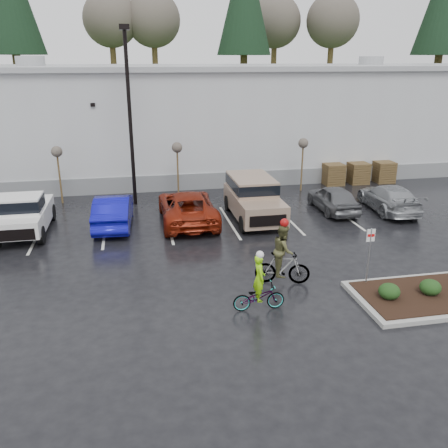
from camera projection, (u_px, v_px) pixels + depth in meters
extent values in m
plane|color=black|center=(263.00, 299.00, 15.90)|extent=(120.00, 120.00, 0.00)
cube|color=#B7BABC|center=(185.00, 118.00, 35.12)|extent=(60.00, 15.00, 7.00)
cube|color=slate|center=(200.00, 181.00, 29.12)|extent=(60.00, 0.12, 1.00)
cube|color=#999B9E|center=(183.00, 67.00, 33.95)|extent=(60.50, 15.50, 0.30)
cube|color=#2B431C|center=(163.00, 100.00, 56.59)|extent=(80.00, 25.00, 6.00)
cylinder|color=black|center=(130.00, 122.00, 24.80)|extent=(0.20, 0.20, 9.00)
cube|color=black|center=(124.00, 27.00, 23.28)|extent=(0.50, 1.00, 0.25)
cylinder|color=#49381D|center=(60.00, 179.00, 26.02)|extent=(0.10, 0.10, 2.80)
sphere|color=#474238|center=(57.00, 152.00, 25.53)|extent=(0.60, 0.60, 0.60)
cylinder|color=#49381D|center=(178.00, 173.00, 27.20)|extent=(0.10, 0.10, 2.80)
sphere|color=#474238|center=(177.00, 147.00, 26.71)|extent=(0.60, 0.60, 0.60)
cylinder|color=#49381D|center=(302.00, 168.00, 28.57)|extent=(0.10, 0.10, 2.80)
sphere|color=#474238|center=(303.00, 143.00, 28.07)|extent=(0.60, 0.60, 0.60)
cube|color=#49381D|center=(333.00, 174.00, 30.19)|extent=(1.20, 1.20, 1.35)
cube|color=#49381D|center=(358.00, 173.00, 30.50)|extent=(1.20, 1.20, 1.35)
cube|color=#49381D|center=(384.00, 172.00, 30.82)|extent=(1.20, 1.20, 1.35)
ellipsoid|color=black|center=(389.00, 291.00, 15.56)|extent=(0.70, 0.70, 0.52)
ellipsoid|color=black|center=(430.00, 287.00, 15.84)|extent=(0.70, 0.70, 0.52)
cylinder|color=gray|center=(368.00, 258.00, 16.41)|extent=(0.05, 0.05, 2.20)
cube|color=white|center=(371.00, 235.00, 16.13)|extent=(0.30, 0.02, 0.45)
cube|color=red|center=(371.00, 235.00, 16.12)|extent=(0.26, 0.02, 0.10)
imported|color=#0D0D99|center=(114.00, 211.00, 22.64)|extent=(1.89, 4.77, 1.54)
imported|color=maroon|center=(187.00, 207.00, 23.19)|extent=(2.61, 5.61, 1.56)
imported|color=#5C5E61|center=(333.00, 198.00, 24.90)|extent=(1.65, 4.09, 1.39)
imported|color=#9DA0A4|center=(389.00, 198.00, 24.99)|extent=(2.34, 4.93, 1.39)
imported|color=#3F3F44|center=(259.00, 297.00, 15.13)|extent=(1.69, 0.61, 0.88)
imported|color=#87DC0C|center=(259.00, 278.00, 14.91)|extent=(0.38, 0.57, 1.54)
sphere|color=silver|center=(260.00, 255.00, 14.65)|extent=(0.25, 0.25, 0.25)
imported|color=#3F3F44|center=(282.00, 268.00, 16.87)|extent=(1.96, 1.05, 1.18)
imported|color=#494927|center=(283.00, 250.00, 16.65)|extent=(0.72, 1.00, 1.85)
sphere|color=#990C0C|center=(284.00, 223.00, 16.31)|extent=(0.31, 0.31, 0.31)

